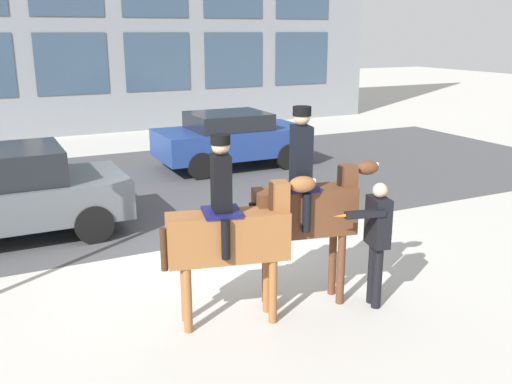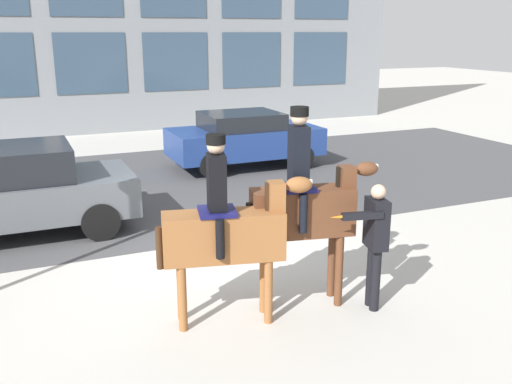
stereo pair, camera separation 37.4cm
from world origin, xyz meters
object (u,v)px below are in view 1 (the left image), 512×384
Objects in this scene: pedestrian_bystander at (377,235)px; street_car_far_lane at (231,138)px; mounted_horse_companion at (307,206)px; street_car_near_lane at (11,193)px; mounted_horse_lead at (231,230)px.

street_car_far_lane is (1.61, 8.54, -0.22)m from pedestrian_bystander.
street_car_far_lane is at bearing 84.87° from mounted_horse_companion.
street_car_near_lane is (-4.26, 5.12, -0.18)m from pedestrian_bystander.
street_car_far_lane is at bearing 79.32° from mounted_horse_lead.
mounted_horse_lead is 5.23m from street_car_near_lane.
street_car_near_lane is at bearing -149.76° from street_car_far_lane.
street_car_near_lane is at bearing 129.49° from mounted_horse_lead.
mounted_horse_companion is at bearing -18.90° from pedestrian_bystander.
mounted_horse_companion reaches higher than mounted_horse_lead.
mounted_horse_lead is 0.62× the size of street_car_near_lane.
pedestrian_bystander reaches higher than street_car_far_lane.
street_car_near_lane reaches higher than street_car_far_lane.
mounted_horse_companion reaches higher than pedestrian_bystander.
mounted_horse_companion is 8.42m from street_car_far_lane.
pedestrian_bystander reaches higher than street_car_near_lane.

